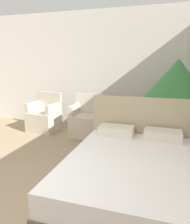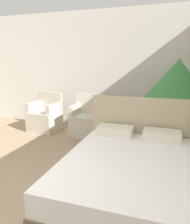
{
  "view_description": "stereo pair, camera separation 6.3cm",
  "coord_description": "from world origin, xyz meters",
  "px_view_note": "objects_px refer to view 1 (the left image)",
  "views": [
    {
      "loc": [
        1.56,
        -1.31,
        1.67
      ],
      "look_at": [
        0.3,
        2.67,
        0.71
      ],
      "focal_mm": 35.0,
      "sensor_mm": 36.0,
      "label": 1
    },
    {
      "loc": [
        1.62,
        -1.29,
        1.67
      ],
      "look_at": [
        0.3,
        2.67,
        0.71
      ],
      "focal_mm": 35.0,
      "sensor_mm": 36.0,
      "label": 2
    }
  ],
  "objects_px": {
    "bed": "(131,176)",
    "potted_palm": "(177,84)",
    "armchair_near_window_right": "(87,122)",
    "armchair_near_window_left": "(44,118)"
  },
  "relations": [
    {
      "from": "armchair_near_window_left",
      "to": "armchair_near_window_right",
      "type": "distance_m",
      "value": 1.11
    },
    {
      "from": "armchair_near_window_right",
      "to": "potted_palm",
      "type": "xyz_separation_m",
      "value": [
        1.89,
        -0.07,
        0.95
      ]
    },
    {
      "from": "armchair_near_window_right",
      "to": "bed",
      "type": "bearing_deg",
      "value": -59.82
    },
    {
      "from": "bed",
      "to": "potted_palm",
      "type": "xyz_separation_m",
      "value": [
        0.55,
        2.06,
        0.95
      ]
    },
    {
      "from": "bed",
      "to": "armchair_near_window_right",
      "type": "distance_m",
      "value": 2.52
    },
    {
      "from": "bed",
      "to": "potted_palm",
      "type": "bearing_deg",
      "value": 75.18
    },
    {
      "from": "bed",
      "to": "armchair_near_window_left",
      "type": "distance_m",
      "value": 3.25
    },
    {
      "from": "armchair_near_window_left",
      "to": "bed",
      "type": "bearing_deg",
      "value": -35.1
    },
    {
      "from": "bed",
      "to": "potted_palm",
      "type": "relative_size",
      "value": 1.16
    },
    {
      "from": "armchair_near_window_right",
      "to": "armchair_near_window_left",
      "type": "bearing_deg",
      "value": 178.09
    }
  ]
}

